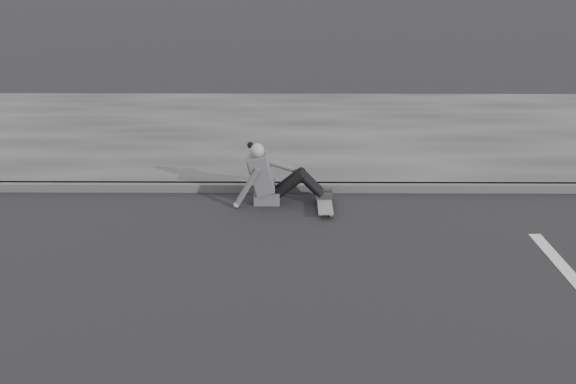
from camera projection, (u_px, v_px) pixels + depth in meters
ground at (265, 276)px, 7.03m from camera, size 80.00×80.00×0.00m
curb at (272, 187)px, 9.42m from camera, size 24.00×0.16×0.12m
sidewalk at (276, 131)px, 12.23m from camera, size 24.00×6.00×0.12m
skateboard at (325, 204)px, 8.78m from camera, size 0.20×0.78×0.09m
seated_woman at (272, 178)px, 8.91m from camera, size 1.38×0.46×0.88m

